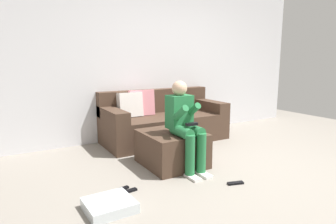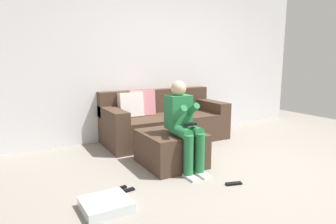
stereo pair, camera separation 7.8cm
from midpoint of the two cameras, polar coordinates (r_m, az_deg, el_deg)
ground_plane at (r=3.54m, az=16.35°, el=-12.06°), size 7.98×7.98×0.00m
wall_back at (r=5.16m, az=-2.22°, el=10.66°), size 6.14×0.10×2.72m
couch_sectional at (r=4.80m, az=-1.55°, el=-1.91°), size 2.00×0.87×0.84m
ottoman at (r=3.71m, az=0.11°, el=-7.11°), size 0.70×0.76×0.42m
person_seated at (r=3.47m, az=2.62°, el=-1.99°), size 0.29×0.63×1.07m
storage_bin at (r=2.77m, az=-12.23°, el=-17.39°), size 0.42×0.40×0.09m
remote_near_ottoman at (r=3.29m, az=12.36°, el=-13.42°), size 0.18×0.10×0.02m
remote_by_storage_bin at (r=3.08m, az=-8.49°, el=-15.04°), size 0.19×0.07×0.02m
remote_under_side_table at (r=3.13m, az=-9.86°, el=-14.61°), size 0.17×0.07×0.02m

